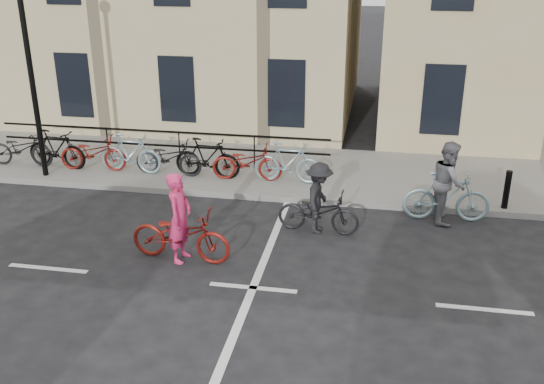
% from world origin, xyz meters
% --- Properties ---
extents(ground, '(120.00, 120.00, 0.00)m').
position_xyz_m(ground, '(0.00, 0.00, 0.00)').
color(ground, black).
rests_on(ground, ground).
extents(sidewalk, '(46.00, 4.00, 0.15)m').
position_xyz_m(sidewalk, '(-4.00, 6.00, 0.07)').
color(sidewalk, slate).
rests_on(sidewalk, ground).
extents(lamp_post, '(0.36, 0.36, 5.28)m').
position_xyz_m(lamp_post, '(-6.50, 4.40, 3.49)').
color(lamp_post, black).
rests_on(lamp_post, sidewalk).
extents(bollard_east, '(0.14, 0.14, 0.90)m').
position_xyz_m(bollard_east, '(5.00, 4.25, 0.60)').
color(bollard_east, black).
rests_on(bollard_east, sidewalk).
extents(parked_bikes, '(9.35, 1.23, 1.05)m').
position_xyz_m(parked_bikes, '(-3.87, 5.04, 0.65)').
color(parked_bikes, black).
rests_on(parked_bikes, sidewalk).
extents(cyclist_pink, '(2.06, 0.86, 1.79)m').
position_xyz_m(cyclist_pink, '(-1.60, 0.82, 0.62)').
color(cyclist_pink, maroon).
rests_on(cyclist_pink, ground).
extents(cyclist_grey, '(1.93, 0.93, 1.84)m').
position_xyz_m(cyclist_grey, '(3.62, 3.64, 0.74)').
color(cyclist_grey, '#809FA8').
rests_on(cyclist_grey, ground).
extents(cyclist_dark, '(1.80, 1.06, 1.56)m').
position_xyz_m(cyclist_dark, '(0.90, 2.55, 0.61)').
color(cyclist_dark, black).
rests_on(cyclist_dark, ground).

